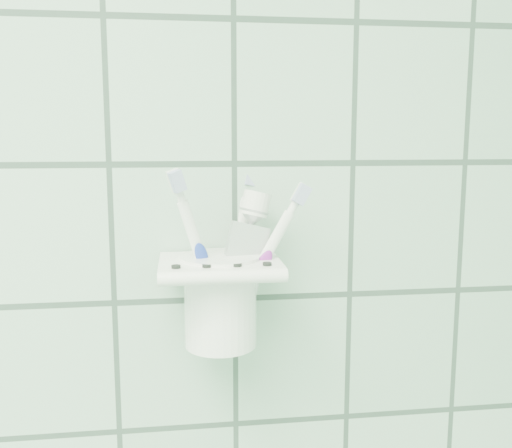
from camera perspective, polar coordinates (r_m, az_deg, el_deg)
holder_bracket at (r=0.58m, az=-3.66°, el=-4.36°), size 0.12×0.10×0.04m
cup at (r=0.59m, az=-3.58°, el=-7.28°), size 0.08×0.08×0.09m
toothbrush_pink at (r=0.58m, az=-3.14°, el=-2.40°), size 0.06×0.04×0.18m
toothbrush_blue at (r=0.58m, az=-2.69°, el=-2.58°), size 0.04×0.06×0.18m
toothbrush_orange at (r=0.56m, az=-3.76°, el=-2.89°), size 0.08×0.02×0.17m
toothpaste_tube at (r=0.57m, az=-3.06°, el=-3.02°), size 0.07×0.04×0.16m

